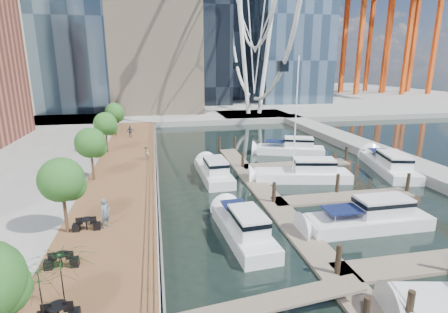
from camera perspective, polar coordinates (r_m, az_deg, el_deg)
ground at (r=20.62m, az=7.48°, el=-16.70°), size 520.00×520.00×0.00m
boardwalk at (r=33.33m, az=-16.05°, el=-3.67°), size 6.00×60.00×1.00m
seawall at (r=33.19m, az=-10.88°, el=-3.42°), size 0.25×60.00×1.00m
land_far at (r=119.16m, az=-8.54°, el=9.73°), size 200.00×114.00×1.00m
breakwater at (r=45.99m, az=23.40°, el=0.72°), size 4.00×60.00×1.00m
pier at (r=72.14m, az=4.88°, el=6.61°), size 14.00×12.00×1.00m
railing at (r=32.89m, az=-11.14°, el=-1.74°), size 0.10×60.00×1.05m
floating_docks at (r=31.68m, az=15.48°, el=-4.61°), size 16.00×34.00×2.60m
port_cranes at (r=134.54m, az=23.03°, el=17.65°), size 40.00×52.00×38.00m
street_trees at (r=31.72m, az=-20.99°, el=2.09°), size 2.60×42.60×4.60m
cafe_tables at (r=17.89m, az=-25.21°, el=-18.32°), size 2.50×13.70×0.74m
yacht_foreground at (r=25.97m, az=22.28°, el=-10.79°), size 9.32×2.51×2.15m
pedestrian_near at (r=22.82m, az=-18.81°, el=-8.75°), size 0.78×0.80×1.85m
pedestrian_mid at (r=37.48m, az=-12.66°, el=0.59°), size 0.77×0.88×1.52m
pedestrian_far at (r=49.65m, az=-15.06°, el=3.95°), size 0.97×0.45×1.62m
moored_yachts at (r=33.05m, az=13.94°, el=-4.60°), size 22.54×34.17×11.50m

